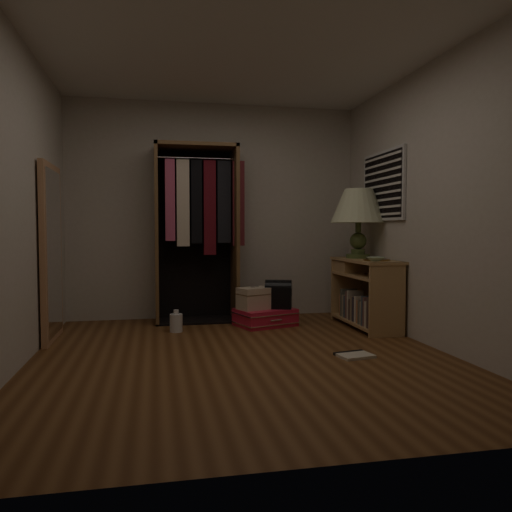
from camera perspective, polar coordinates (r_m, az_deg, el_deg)
name	(u,v)px	position (r m, az deg, el deg)	size (l,w,h in m)	color
ground	(244,357)	(4.29, -1.43, -11.43)	(4.00, 4.00, 0.00)	brown
room_walls	(251,179)	(4.23, -0.55, 8.84)	(3.52, 4.02, 2.60)	beige
console_bookshelf	(364,291)	(5.64, 12.28, -3.89)	(0.42, 1.12, 0.75)	#AB8352
open_wardrobe	(199,218)	(5.88, -6.51, 4.31)	(1.03, 0.50, 2.05)	brown
floor_mirror	(51,253)	(5.19, -22.34, 0.35)	(0.06, 0.80, 1.70)	tan
pink_suitcase	(265,317)	(5.61, 1.05, -6.99)	(0.74, 0.63, 0.19)	red
train_case	(255,298)	(5.54, -0.15, -4.84)	(0.42, 0.36, 0.26)	#C2AF94
black_bag	(278,294)	(5.60, 2.59, -4.32)	(0.34, 0.27, 0.32)	black
table_lamp	(358,208)	(5.78, 11.63, 5.44)	(0.83, 0.83, 0.78)	#405228
brass_tray	(376,260)	(5.34, 13.61, -0.43)	(0.34, 0.34, 0.02)	olive
ceramic_bowl	(375,259)	(5.25, 13.48, -0.34)	(0.18, 0.18, 0.04)	#9DBA9B
white_jug	(176,322)	(5.34, -9.11, -7.51)	(0.13, 0.13, 0.23)	silver
floor_book	(354,355)	(4.38, 11.11, -11.03)	(0.32, 0.28, 0.03)	beige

